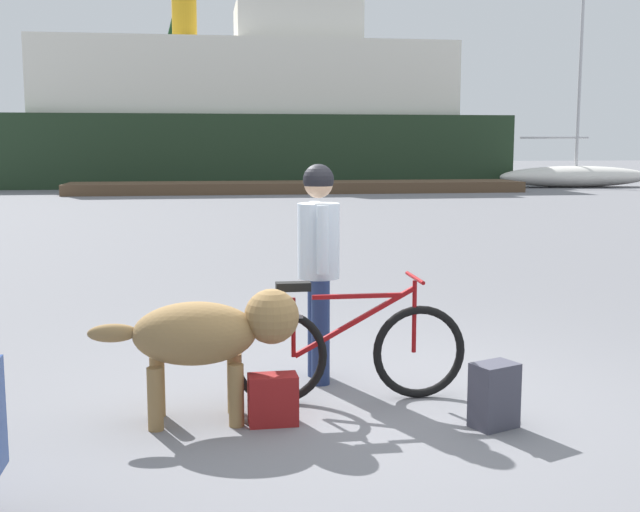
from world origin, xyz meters
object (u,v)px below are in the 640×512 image
at_px(bicycle, 348,350).
at_px(dog, 210,334).
at_px(sailboat_moored, 575,175).
at_px(ferry_boat, 249,117).
at_px(person_cyclist, 318,253).
at_px(backpack, 494,395).
at_px(handbag_pannier, 273,400).

bearing_deg(bicycle, dog, -164.41).
bearing_deg(bicycle, sailboat_moored, 61.24).
distance_m(dog, sailboat_moored, 31.43).
distance_m(ferry_boat, sailboat_moored, 14.66).
relative_size(person_cyclist, ferry_boat, 0.07).
relative_size(backpack, handbag_pannier, 1.28).
height_order(dog, sailboat_moored, sailboat_moored).
height_order(bicycle, ferry_boat, ferry_boat).
xyz_separation_m(bicycle, sailboat_moored, (14.78, 26.93, 0.15)).
distance_m(bicycle, person_cyclist, 0.84).
xyz_separation_m(dog, handbag_pannier, (0.40, -0.13, -0.42)).
bearing_deg(person_cyclist, ferry_boat, 87.63).
height_order(backpack, handbag_pannier, backpack).
xyz_separation_m(bicycle, dog, (-0.97, -0.27, 0.22)).
xyz_separation_m(person_cyclist, sailboat_moored, (14.91, 26.39, -0.48)).
distance_m(person_cyclist, dog, 1.23).
height_order(dog, ferry_boat, ferry_boat).
relative_size(bicycle, ferry_boat, 0.07).
height_order(person_cyclist, ferry_boat, ferry_boat).
bearing_deg(backpack, ferry_boat, 89.44).
height_order(dog, backpack, dog).
height_order(bicycle, dog, bicycle).
bearing_deg(ferry_boat, backpack, -90.56).
distance_m(bicycle, dog, 1.03).
bearing_deg(handbag_pannier, person_cyclist, 65.12).
bearing_deg(ferry_boat, dog, -93.80).
distance_m(person_cyclist, backpack, 1.73).
bearing_deg(sailboat_moored, backpack, -116.80).
bearing_deg(person_cyclist, handbag_pannier, -114.88).
xyz_separation_m(person_cyclist, backpack, (0.97, -1.20, -0.79)).
xyz_separation_m(backpack, sailboat_moored, (13.94, 27.59, 0.31)).
bearing_deg(person_cyclist, sailboat_moored, 60.53).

